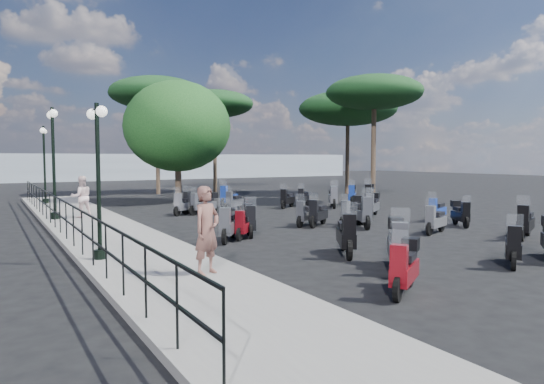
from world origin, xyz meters
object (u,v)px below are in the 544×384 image
scooter_28 (370,195)px  pine_2 (157,94)px  lamp_post_0 (98,171)px  scooter_26 (373,205)px  scooter_1 (346,236)px  scooter_6 (513,247)px  scooter_7 (398,245)px  pine_3 (374,93)px  scooter_22 (303,198)px  woman (207,230)px  pine_1 (348,109)px  scooter_20 (437,211)px  scooter_24 (525,223)px  scooter_9 (318,214)px  scooter_21 (362,212)px  lamp_post_1 (53,156)px  scooter_16 (234,202)px  scooter_13 (435,221)px  scooter_14 (306,213)px  scooter_11 (228,197)px  lamp_post_2 (44,159)px  scooter_2 (249,220)px  scooter_19 (460,214)px  scooter_5 (184,205)px  scooter_15 (353,215)px  scooter_0 (404,268)px  pedestrian_far (82,197)px  scooter_23 (333,198)px  pine_0 (215,104)px  scooter_3 (228,226)px  scooter_17 (287,199)px  scooter_10 (204,204)px  broadleaf_tree (178,126)px  scooter_27 (352,195)px

scooter_28 → pine_2: (-7.48, 13.45, 6.43)m
lamp_post_0 → scooter_26: 12.92m
scooter_1 → scooter_6: scooter_1 is taller
scooter_7 → pine_3: bearing=-89.4°
scooter_22 → woman: bearing=97.9°
scooter_6 → pine_1: (11.39, 19.94, 5.53)m
scooter_20 → scooter_24: scooter_24 is taller
scooter_9 → pine_2: size_ratio=0.17×
scooter_20 → scooter_21: 3.74m
lamp_post_1 → scooter_16: (7.91, 0.30, -2.19)m
scooter_13 → scooter_14: 4.59m
lamp_post_0 → scooter_14: (7.97, 3.01, -1.76)m
scooter_16 → scooter_11: bearing=-51.4°
scooter_28 → lamp_post_2: bearing=20.3°
scooter_2 → scooter_19: size_ratio=1.16×
scooter_5 → scooter_24: size_ratio=0.82×
scooter_1 → scooter_16: scooter_1 is taller
lamp_post_1 → scooter_15: size_ratio=2.78×
lamp_post_1 → lamp_post_2: 7.54m
pine_1 → scooter_15: bearing=-128.6°
scooter_21 → scooter_0: bearing=80.8°
pedestrian_far → scooter_21: bearing=138.1°
scooter_14 → scooter_9: bearing=-168.6°
scooter_14 → scooter_19: 5.72m
scooter_23 → pine_0: (-0.44, 13.75, 6.01)m
pedestrian_far → scooter_22: (11.17, 0.69, -0.57)m
scooter_3 → scooter_6: 7.72m
scooter_11 → scooter_24: (3.71, -13.75, -0.01)m
scooter_28 → scooter_22: bearing=27.7°
lamp_post_2 → woman: (1.18, -18.90, -1.41)m
scooter_1 → scooter_26: 8.85m
scooter_7 → scooter_19: 8.16m
lamp_post_2 → scooter_5: (4.85, -7.65, -2.02)m
scooter_6 → scooter_17: (2.49, 13.82, -0.01)m
scooter_5 → scooter_19: scooter_5 is taller
scooter_10 → scooter_23: bearing=-112.3°
scooter_2 → scooter_19: scooter_2 is taller
scooter_1 → scooter_28: size_ratio=1.08×
scooter_23 → scooter_0: bearing=89.7°
broadleaf_tree → pine_2: 7.25m
scooter_0 → scooter_27: 17.62m
pedestrian_far → scooter_10: (5.10, -0.29, -0.51)m
scooter_6 → scooter_24: 4.45m
scooter_11 → scooter_22: bearing=-151.6°
scooter_10 → lamp_post_2: bearing=18.6°
scooter_27 → lamp_post_1: bearing=43.5°
lamp_post_0 → pine_3: pine_3 is taller
scooter_19 → pine_2: bearing=-46.0°
scooter_0 → scooter_7: scooter_7 is taller
scooter_14 → scooter_21: 2.06m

